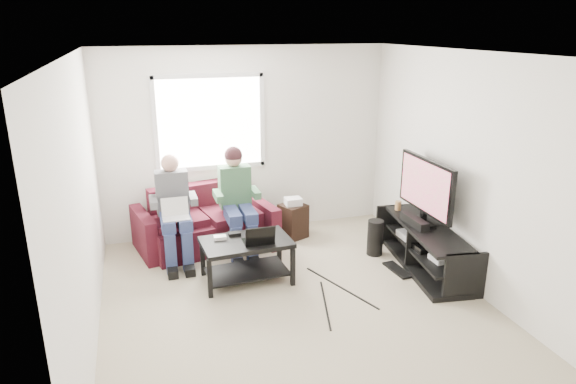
{
  "coord_description": "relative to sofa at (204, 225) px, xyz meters",
  "views": [
    {
      "loc": [
        -1.5,
        -4.61,
        2.85
      ],
      "look_at": [
        0.1,
        0.6,
        1.07
      ],
      "focal_mm": 32.0,
      "sensor_mm": 36.0,
      "label": 1
    }
  ],
  "objects": [
    {
      "name": "controller_a",
      "position": [
        0.05,
        -0.99,
        0.22
      ],
      "size": [
        0.14,
        0.1,
        0.04
      ],
      "primitive_type": "cube",
      "rotation": [
        0.0,
        0.0,
        -0.05
      ],
      "color": "silver",
      "rests_on": "coffee_table"
    },
    {
      "name": "laptop_silver",
      "position": [
        -0.4,
        -0.53,
        0.4
      ],
      "size": [
        0.36,
        0.29,
        0.24
      ],
      "primitive_type": null,
      "rotation": [
        0.0,
        0.0,
        0.24
      ],
      "color": "silver",
      "rests_on": "person_left"
    },
    {
      "name": "window",
      "position": [
        0.2,
        0.42,
        1.3
      ],
      "size": [
        1.48,
        0.04,
        1.28
      ],
      "color": "white",
      "rests_on": "wall_back"
    },
    {
      "name": "person_left",
      "position": [
        -0.4,
        -0.29,
        0.42
      ],
      "size": [
        0.4,
        0.71,
        1.33
      ],
      "color": "navy",
      "rests_on": "sofa"
    },
    {
      "name": "tv",
      "position": [
        2.47,
        -1.35,
        0.7
      ],
      "size": [
        0.12,
        1.1,
        0.81
      ],
      "color": "black",
      "rests_on": "tv_stand"
    },
    {
      "name": "console_white",
      "position": [
        2.47,
        -1.85,
        0.01
      ],
      "size": [
        0.3,
        0.22,
        0.06
      ],
      "primitive_type": "cube",
      "color": "silver",
      "rests_on": "tv_stand"
    },
    {
      "name": "console_grey",
      "position": [
        2.47,
        -1.15,
        0.02
      ],
      "size": [
        0.34,
        0.26,
        0.08
      ],
      "primitive_type": "cube",
      "color": "gray",
      "rests_on": "tv_stand"
    },
    {
      "name": "laptop_black",
      "position": [
        0.45,
        -1.19,
        0.32
      ],
      "size": [
        0.36,
        0.27,
        0.24
      ],
      "primitive_type": null,
      "rotation": [
        0.0,
        0.0,
        0.09
      ],
      "color": "black",
      "rests_on": "coffee_table"
    },
    {
      "name": "wall_front",
      "position": [
        0.7,
        -4.06,
        1.0
      ],
      "size": [
        4.5,
        0.0,
        4.5
      ],
      "primitive_type": "plane",
      "rotation": [
        -1.57,
        0.0,
        0.0
      ],
      "color": "silver",
      "rests_on": "floor"
    },
    {
      "name": "sofa",
      "position": [
        0.0,
        0.0,
        0.0
      ],
      "size": [
        1.89,
        1.09,
        0.81
      ],
      "color": "#4E131F",
      "rests_on": "floor"
    },
    {
      "name": "soundbar",
      "position": [
        2.35,
        -1.35,
        0.29
      ],
      "size": [
        0.12,
        0.5,
        0.1
      ],
      "primitive_type": "cube",
      "color": "black",
      "rests_on": "tv_stand"
    },
    {
      "name": "controller_b",
      "position": [
        0.23,
        -0.93,
        0.22
      ],
      "size": [
        0.14,
        0.09,
        0.04
      ],
      "primitive_type": "cube",
      "rotation": [
        0.0,
        0.0,
        0.0
      ],
      "color": "black",
      "rests_on": "coffee_table"
    },
    {
      "name": "controller_c",
      "position": [
        0.63,
        -0.96,
        0.22
      ],
      "size": [
        0.14,
        0.1,
        0.04
      ],
      "primitive_type": "cube",
      "rotation": [
        0.0,
        0.0,
        -0.05
      ],
      "color": "gray",
      "rests_on": "coffee_table"
    },
    {
      "name": "console_black",
      "position": [
        2.47,
        -1.5,
        0.02
      ],
      "size": [
        0.38,
        0.3,
        0.07
      ],
      "primitive_type": "cube",
      "color": "black",
      "rests_on": "tv_stand"
    },
    {
      "name": "wall_left",
      "position": [
        -1.3,
        -1.81,
        1.0
      ],
      "size": [
        0.0,
        4.5,
        4.5
      ],
      "primitive_type": "plane",
      "rotation": [
        1.57,
        0.0,
        1.57
      ],
      "color": "silver",
      "rests_on": "floor"
    },
    {
      "name": "drink_cup",
      "position": [
        2.42,
        -0.82,
        0.3
      ],
      "size": [
        0.08,
        0.08,
        0.12
      ],
      "primitive_type": "cylinder",
      "color": "#AE7F4B",
      "rests_on": "tv_stand"
    },
    {
      "name": "tv_stand",
      "position": [
        2.47,
        -1.45,
        -0.06
      ],
      "size": [
        0.72,
        1.71,
        0.55
      ],
      "color": "black",
      "rests_on": "floor"
    },
    {
      "name": "wall_back",
      "position": [
        0.7,
        0.44,
        1.0
      ],
      "size": [
        4.5,
        0.0,
        4.5
      ],
      "primitive_type": "plane",
      "rotation": [
        1.57,
        0.0,
        0.0
      ],
      "color": "silver",
      "rests_on": "floor"
    },
    {
      "name": "ceiling",
      "position": [
        0.7,
        -1.81,
        2.3
      ],
      "size": [
        4.5,
        4.5,
        0.0
      ],
      "primitive_type": "plane",
      "rotation": [
        3.14,
        0.0,
        0.0
      ],
      "color": "white",
      "rests_on": "wall_back"
    },
    {
      "name": "subwoofer",
      "position": [
        2.07,
        -0.9,
        -0.07
      ],
      "size": [
        0.2,
        0.2,
        0.47
      ],
      "primitive_type": "cylinder",
      "color": "black",
      "rests_on": "floor"
    },
    {
      "name": "floor",
      "position": [
        0.7,
        -1.81,
        -0.3
      ],
      "size": [
        4.5,
        4.5,
        0.0
      ],
      "primitive_type": "plane",
      "color": "tan",
      "rests_on": "ground"
    },
    {
      "name": "coffee_table",
      "position": [
        0.33,
        -1.11,
        0.07
      ],
      "size": [
        1.04,
        0.68,
        0.5
      ],
      "color": "black",
      "rests_on": "floor"
    },
    {
      "name": "wall_right",
      "position": [
        2.7,
        -1.81,
        1.0
      ],
      "size": [
        0.0,
        4.5,
        4.5
      ],
      "primitive_type": "plane",
      "rotation": [
        1.57,
        0.0,
        -1.57
      ],
      "color": "silver",
      "rests_on": "floor"
    },
    {
      "name": "person_right",
      "position": [
        0.4,
        -0.27,
        0.48
      ],
      "size": [
        0.4,
        0.71,
        1.38
      ],
      "color": "navy",
      "rests_on": "sofa"
    },
    {
      "name": "end_table",
      "position": [
        1.23,
        -0.04,
        -0.04
      ],
      "size": [
        0.32,
        0.32,
        0.58
      ],
      "color": "black",
      "rests_on": "floor"
    },
    {
      "name": "keyboard_floor",
      "position": [
        2.13,
        -1.42,
        -0.29
      ],
      "size": [
        0.19,
        0.47,
        0.03
      ],
      "primitive_type": "cube",
      "rotation": [
        0.0,
        0.0,
        0.08
      ],
      "color": "black",
      "rests_on": "floor"
    }
  ]
}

